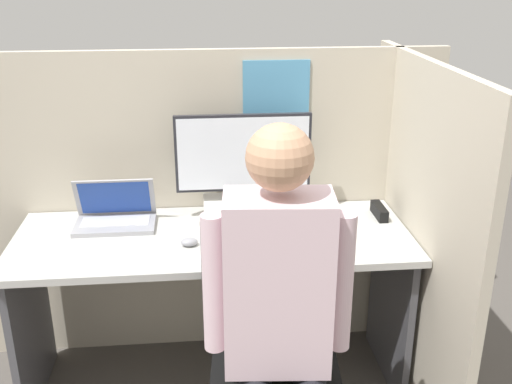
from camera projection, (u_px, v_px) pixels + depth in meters
cubicle_panel_back at (211, 206)px, 2.84m from camera, size 2.17×0.05×1.47m
cubicle_panel_right at (416, 236)px, 2.54m from camera, size 0.04×1.26×1.47m
desk at (214, 271)px, 2.58m from camera, size 1.67×0.64×0.75m
paper_box at (244, 209)px, 2.68m from camera, size 0.36×0.22×0.08m
monitor at (243, 156)px, 2.59m from camera, size 0.59×0.17×0.39m
laptop at (115, 216)px, 2.60m from camera, size 0.34×0.21×0.21m
mouse at (189, 242)px, 2.42m from camera, size 0.07×0.05×0.03m
stapler at (379, 211)px, 2.70m from camera, size 0.04×0.16×0.05m
carrot_toy at (265, 250)px, 2.34m from camera, size 0.05×0.12×0.05m
office_chair at (270, 360)px, 2.12m from camera, size 0.53×0.58×0.98m
person at (281, 308)px, 1.88m from camera, size 0.48×0.42×1.40m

